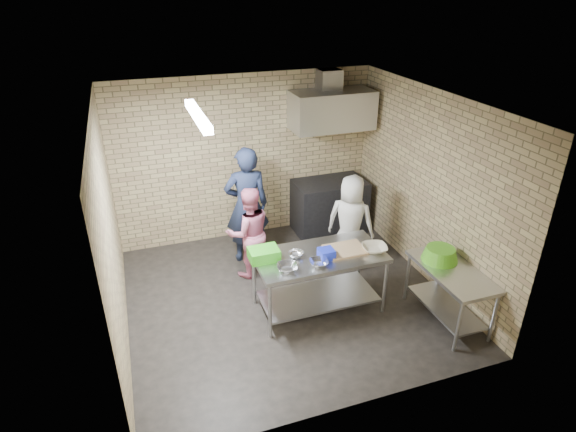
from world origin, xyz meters
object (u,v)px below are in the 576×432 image
object	(u,v)px
green_crate	(264,254)
man_navy	(247,205)
woman_white	(350,222)
blue_tub	(326,254)
stove	(329,206)
green_basin	(440,254)
woman_pink	(249,233)
side_counter	(448,294)
bottle_green	(352,110)
prep_table	(319,281)
bottle_red	(330,111)

from	to	relation	value
green_crate	man_navy	distance (m)	1.42
woman_white	blue_tub	bearing A→B (deg)	89.02
stove	blue_tub	size ratio (longest dim) A/B	6.53
green_basin	woman_pink	distance (m)	2.63
side_counter	woman_white	bearing A→B (deg)	110.66
green_basin	bottle_green	bearing A→B (deg)	89.58
green_basin	prep_table	bearing A→B (deg)	160.93
bottle_red	man_navy	bearing A→B (deg)	-156.33
blue_tub	prep_table	bearing A→B (deg)	116.57
green_crate	bottle_green	bearing A→B (deg)	44.38
stove	bottle_green	xyz separation A→B (m)	(0.45, 0.24, 1.57)
blue_tub	woman_pink	xyz separation A→B (m)	(-0.69, 1.19, -0.19)
prep_table	woman_white	distance (m)	1.26
blue_tub	bottle_green	size ratio (longest dim) A/B	1.22
man_navy	woman_white	distance (m)	1.57
bottle_red	woman_pink	distance (m)	2.46
green_crate	green_basin	bearing A→B (deg)	-16.11
side_counter	stove	bearing A→B (deg)	99.29
side_counter	green_crate	xyz separation A→B (m)	(-2.17, 0.87, 0.53)
bottle_red	man_navy	distance (m)	2.09
woman_white	bottle_red	bearing A→B (deg)	-59.83
blue_tub	green_basin	distance (m)	1.45
blue_tub	bottle_red	size ratio (longest dim) A/B	1.02
prep_table	stove	distance (m)	2.24
side_counter	man_navy	size ratio (longest dim) A/B	0.66
green_crate	woman_pink	xyz separation A→B (m)	(0.06, 0.97, -0.21)
stove	woman_white	size ratio (longest dim) A/B	0.83
side_counter	bottle_red	xyz separation A→B (m)	(-0.40, 2.99, 1.65)
woman_pink	man_navy	bearing A→B (deg)	-103.82
blue_tub	side_counter	bearing A→B (deg)	-24.65
side_counter	green_crate	distance (m)	2.39
bottle_red	side_counter	bearing A→B (deg)	-82.38
man_navy	prep_table	bearing A→B (deg)	114.16
green_crate	side_counter	bearing A→B (deg)	-21.88
prep_table	blue_tub	world-z (taller)	blue_tub
green_crate	woman_white	world-z (taller)	woman_white
prep_table	woman_pink	distance (m)	1.29
stove	blue_tub	bearing A→B (deg)	-114.71
woman_white	stove	bearing A→B (deg)	-59.17
blue_tub	woman_pink	distance (m)	1.39
stove	woman_pink	world-z (taller)	woman_pink
side_counter	stove	distance (m)	2.79
blue_tub	green_basin	bearing A→B (deg)	-15.98
side_counter	blue_tub	distance (m)	1.64
green_crate	man_navy	size ratio (longest dim) A/B	0.20
green_basin	bottle_red	size ratio (longest dim) A/B	2.56
prep_table	blue_tub	size ratio (longest dim) A/B	9.00
bottle_green	man_navy	size ratio (longest dim) A/B	0.08
woman_white	green_crate	bearing A→B (deg)	64.49
woman_pink	bottle_red	bearing A→B (deg)	-148.17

